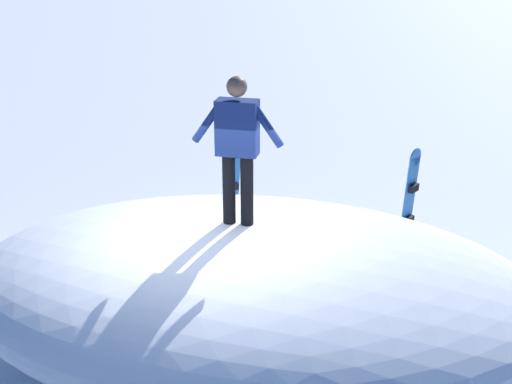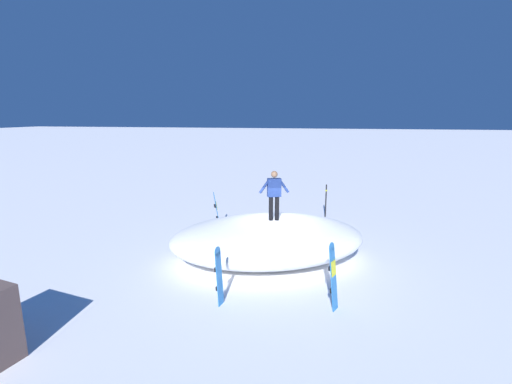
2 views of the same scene
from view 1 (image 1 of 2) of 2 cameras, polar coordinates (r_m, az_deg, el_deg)
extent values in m
plane|color=white|center=(7.54, -4.46, -13.86)|extent=(240.00, 240.00, 0.00)
ellipsoid|color=white|center=(7.33, -0.53, -8.34)|extent=(6.31, 7.60, 1.41)
cylinder|color=black|center=(7.01, -0.80, 0.16)|extent=(0.14, 0.14, 0.79)
cylinder|color=black|center=(7.06, -2.37, 0.29)|extent=(0.14, 0.14, 0.79)
cube|color=navy|center=(6.81, -1.65, 5.63)|extent=(0.35, 0.49, 0.59)
sphere|color=#936B4C|center=(6.70, -1.69, 9.18)|extent=(0.22, 0.22, 0.22)
cylinder|color=navy|center=(6.73, 0.91, 5.90)|extent=(0.20, 0.38, 0.49)
cylinder|color=navy|center=(6.88, -4.16, 6.20)|extent=(0.20, 0.38, 0.49)
cube|color=#2672BF|center=(10.57, -2.07, 1.92)|extent=(0.34, 0.29, 1.60)
cylinder|color=#2672BF|center=(10.25, -1.86, 5.98)|extent=(0.28, 0.16, 0.28)
cube|color=yellow|center=(10.46, -2.05, 3.38)|extent=(0.24, 0.14, 0.38)
cube|color=black|center=(10.41, -1.86, 3.29)|extent=(0.21, 0.15, 0.12)
cube|color=black|center=(10.66, -2.01, 0.44)|extent=(0.21, 0.15, 0.12)
cube|color=#2672BF|center=(9.74, 13.18, -0.98)|extent=(0.29, 0.14, 1.42)
cylinder|color=#2672BF|center=(9.48, 13.73, 2.93)|extent=(0.28, 0.08, 0.28)
cube|color=yellow|center=(9.65, 13.36, 0.41)|extent=(0.24, 0.07, 0.34)
cube|color=black|center=(9.63, 13.60, 0.34)|extent=(0.20, 0.11, 0.11)
cube|color=black|center=(9.83, 13.20, -2.40)|extent=(0.20, 0.11, 0.11)
camera|label=2|loc=(17.63, 15.18, 22.36)|focal=25.47mm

